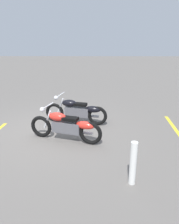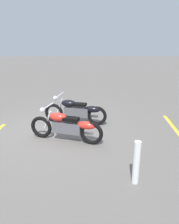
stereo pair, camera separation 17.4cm
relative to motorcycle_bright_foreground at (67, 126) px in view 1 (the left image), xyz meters
name	(u,v)px [view 1 (the left image)]	position (x,y,z in m)	size (l,w,h in m)	color
ground_plane	(55,131)	(-0.49, 0.69, -0.46)	(60.00, 60.00, 0.00)	#66605B
motorcycle_bright_foreground	(67,126)	(0.00, 0.00, 0.00)	(2.16, 0.83, 1.04)	black
motorcycle_dark_foreground	(77,111)	(0.21, 1.36, 0.00)	(2.20, 0.73, 1.04)	black
bollard_post	(133,163)	(1.56, -1.93, 0.01)	(0.14, 0.14, 0.95)	white
parking_stripe_mid	(179,134)	(3.46, 0.48, -0.46)	(3.20, 0.12, 0.01)	yellow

